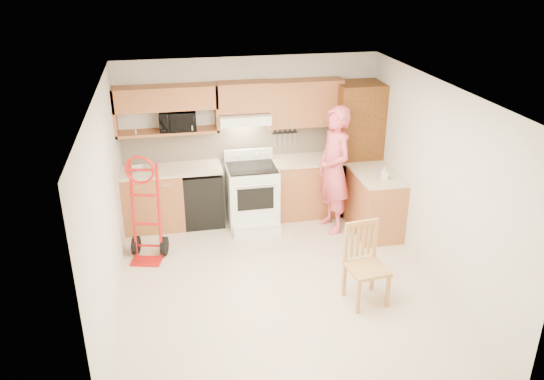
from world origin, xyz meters
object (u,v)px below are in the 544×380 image
object	(u,v)px
range	(253,191)
person	(334,170)
hand_truck	(144,214)
dining_chair	(367,266)
microwave	(178,120)

from	to	relation	value
range	person	bearing A→B (deg)	-17.76
person	hand_truck	xyz separation A→B (m)	(-2.75, -0.36, -0.28)
hand_truck	dining_chair	bearing A→B (deg)	-16.26
microwave	range	world-z (taller)	microwave
person	hand_truck	size ratio (longest dim) A/B	1.41
range	hand_truck	size ratio (longest dim) A/B	0.82
microwave	person	xyz separation A→B (m)	(2.20, -0.74, -0.67)
range	person	xyz separation A→B (m)	(1.16, -0.37, 0.40)
microwave	range	bearing A→B (deg)	-17.68
microwave	hand_truck	size ratio (longest dim) A/B	0.39
dining_chair	person	bearing A→B (deg)	78.08
microwave	dining_chair	distance (m)	3.53
microwave	hand_truck	bearing A→B (deg)	-115.10
microwave	dining_chair	size ratio (longest dim) A/B	0.53
microwave	hand_truck	xyz separation A→B (m)	(-0.55, -1.10, -0.95)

